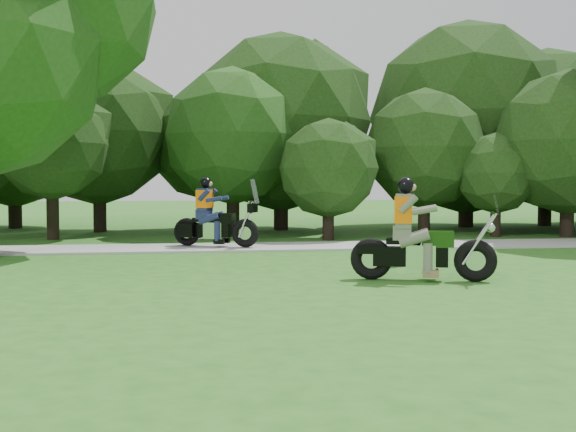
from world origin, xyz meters
name	(u,v)px	position (x,y,z in m)	size (l,w,h in m)	color
ground	(524,291)	(0.00, 0.00, 0.00)	(100.00, 100.00, 0.00)	#27631C
walkway	(389,245)	(0.00, 8.00, 0.03)	(60.00, 2.20, 0.06)	#9B9B96
tree_line	(385,132)	(1.74, 14.57, 3.59)	(39.15, 11.99, 7.96)	black
chopper_motorcycle	(416,243)	(-1.41, 1.43, 0.70)	(2.62, 1.25, 1.91)	black
touring_motorcycle	(210,221)	(-4.92, 8.04, 0.74)	(2.30, 1.47, 1.86)	black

